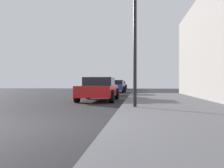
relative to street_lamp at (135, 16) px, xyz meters
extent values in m
plane|color=#232326|center=(-2.50, -3.60, -3.25)|extent=(80.00, 80.00, 0.00)
cube|color=#5B5B60|center=(1.50, -3.60, -3.18)|extent=(4.00, 32.00, 0.15)
cylinder|color=black|center=(0.00, 0.00, -0.98)|extent=(0.12, 0.12, 4.24)
cube|color=red|center=(-2.03, 5.04, -2.71)|extent=(1.72, 4.48, 0.55)
cube|color=black|center=(-2.03, 5.27, -2.21)|extent=(1.51, 2.02, 0.45)
cylinder|color=black|center=(-1.17, 3.61, -2.93)|extent=(0.22, 0.64, 0.64)
cylinder|color=black|center=(-2.89, 3.61, -2.93)|extent=(0.22, 0.64, 0.64)
cylinder|color=black|center=(-1.17, 6.48, -2.93)|extent=(0.22, 0.64, 0.64)
cylinder|color=black|center=(-2.89, 6.48, -2.93)|extent=(0.22, 0.64, 0.64)
cube|color=yellow|center=(-2.65, 11.33, -2.71)|extent=(1.76, 4.52, 0.55)
cube|color=black|center=(-2.65, 11.55, -2.21)|extent=(1.55, 2.03, 0.45)
cylinder|color=black|center=(-1.77, 9.88, -2.93)|extent=(0.22, 0.64, 0.64)
cylinder|color=black|center=(-3.53, 9.88, -2.93)|extent=(0.22, 0.64, 0.64)
cylinder|color=black|center=(-1.77, 12.77, -2.93)|extent=(0.22, 0.64, 0.64)
cylinder|color=black|center=(-3.53, 12.77, -2.93)|extent=(0.22, 0.64, 0.64)
cube|color=#233899|center=(-2.27, 18.05, -2.71)|extent=(1.77, 4.55, 0.55)
cube|color=black|center=(-2.27, 18.28, -2.21)|extent=(1.56, 2.05, 0.45)
cylinder|color=black|center=(-1.38, 16.59, -2.93)|extent=(0.22, 0.64, 0.64)
cylinder|color=black|center=(-3.15, 16.59, -2.93)|extent=(0.22, 0.64, 0.64)
cylinder|color=black|center=(-1.38, 19.51, -2.93)|extent=(0.22, 0.64, 0.64)
cylinder|color=black|center=(-3.15, 19.51, -2.93)|extent=(0.22, 0.64, 0.64)
cube|color=white|center=(-2.79, 27.83, -2.71)|extent=(1.73, 4.39, 0.55)
cube|color=black|center=(-2.79, 28.05, -2.21)|extent=(1.53, 1.98, 0.45)
cylinder|color=black|center=(-1.92, 26.43, -2.93)|extent=(0.22, 0.64, 0.64)
cylinder|color=black|center=(-3.66, 26.43, -2.93)|extent=(0.22, 0.64, 0.64)
cylinder|color=black|center=(-1.92, 29.24, -2.93)|extent=(0.22, 0.64, 0.64)
cylinder|color=black|center=(-3.66, 29.24, -2.93)|extent=(0.22, 0.64, 0.64)
cube|color=black|center=(-2.94, 34.84, -2.71)|extent=(1.83, 4.34, 0.55)
cube|color=black|center=(-2.94, 35.06, -2.21)|extent=(1.61, 1.95, 0.45)
cylinder|color=black|center=(-2.03, 33.45, -2.93)|extent=(0.22, 0.64, 0.64)
cylinder|color=black|center=(-3.86, 33.45, -2.93)|extent=(0.22, 0.64, 0.64)
cylinder|color=black|center=(-2.03, 36.23, -2.93)|extent=(0.22, 0.64, 0.64)
cylinder|color=black|center=(-3.86, 36.23, -2.93)|extent=(0.22, 0.64, 0.64)
camera|label=1|loc=(0.13, -8.91, -2.29)|focal=41.74mm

